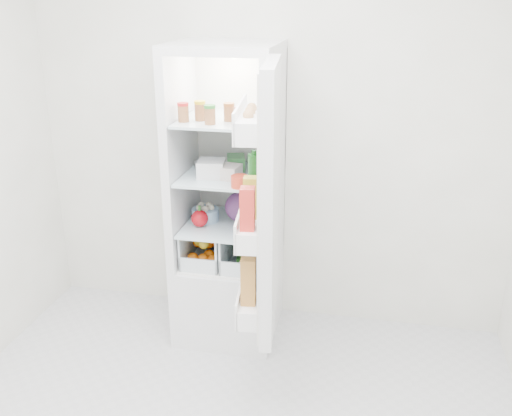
% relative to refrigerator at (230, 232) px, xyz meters
% --- Properties ---
extents(room_walls, '(3.02, 3.02, 2.61)m').
position_rel_refrigerator_xyz_m(room_walls, '(0.20, -1.25, 0.93)').
color(room_walls, beige).
rests_on(room_walls, ground).
extents(refrigerator, '(0.60, 0.60, 1.80)m').
position_rel_refrigerator_xyz_m(refrigerator, '(0.00, 0.00, 0.00)').
color(refrigerator, silver).
rests_on(refrigerator, ground).
extents(shelf_low, '(0.49, 0.53, 0.01)m').
position_rel_refrigerator_xyz_m(shelf_low, '(-0.00, -0.06, 0.07)').
color(shelf_low, silver).
rests_on(shelf_low, refrigerator).
extents(shelf_mid, '(0.49, 0.53, 0.02)m').
position_rel_refrigerator_xyz_m(shelf_mid, '(-0.00, -0.06, 0.38)').
color(shelf_mid, silver).
rests_on(shelf_mid, refrigerator).
extents(shelf_top, '(0.49, 0.53, 0.02)m').
position_rel_refrigerator_xyz_m(shelf_top, '(-0.00, -0.06, 0.71)').
color(shelf_top, silver).
rests_on(shelf_top, refrigerator).
extents(crisper_left, '(0.23, 0.46, 0.22)m').
position_rel_refrigerator_xyz_m(crisper_left, '(-0.12, -0.06, -0.06)').
color(crisper_left, silver).
rests_on(crisper_left, refrigerator).
extents(crisper_right, '(0.23, 0.46, 0.22)m').
position_rel_refrigerator_xyz_m(crisper_right, '(0.12, -0.06, -0.06)').
color(crisper_right, silver).
rests_on(crisper_right, refrigerator).
extents(condiment_jars, '(0.38, 0.16, 0.08)m').
position_rel_refrigerator_xyz_m(condiment_jars, '(-0.04, -0.18, 0.76)').
color(condiment_jars, '#B21919').
rests_on(condiment_jars, shelf_top).
extents(squeeze_bottle, '(0.06, 0.06, 0.18)m').
position_rel_refrigerator_xyz_m(squeeze_bottle, '(0.21, -0.08, 0.81)').
color(squeeze_bottle, white).
rests_on(squeeze_bottle, shelf_top).
extents(tub_white, '(0.17, 0.17, 0.10)m').
position_rel_refrigerator_xyz_m(tub_white, '(-0.07, -0.13, 0.44)').
color(tub_white, silver).
rests_on(tub_white, shelf_mid).
extents(tub_cream, '(0.15, 0.15, 0.08)m').
position_rel_refrigerator_xyz_m(tub_cream, '(0.03, -0.13, 0.43)').
color(tub_cream, beige).
rests_on(tub_cream, shelf_mid).
extents(tin_red, '(0.10, 0.10, 0.06)m').
position_rel_refrigerator_xyz_m(tin_red, '(0.13, -0.27, 0.42)').
color(tin_red, red).
rests_on(tin_red, shelf_mid).
extents(foil_tray, '(0.19, 0.17, 0.04)m').
position_rel_refrigerator_xyz_m(foil_tray, '(-0.13, 0.02, 0.41)').
color(foil_tray, silver).
rests_on(foil_tray, shelf_mid).
extents(tub_green, '(0.14, 0.17, 0.08)m').
position_rel_refrigerator_xyz_m(tub_green, '(0.03, 0.04, 0.43)').
color(tub_green, '#408D47').
rests_on(tub_green, shelf_mid).
extents(red_cabbage, '(0.18, 0.18, 0.18)m').
position_rel_refrigerator_xyz_m(red_cabbage, '(0.07, -0.01, 0.17)').
color(red_cabbage, '#4F1D57').
rests_on(red_cabbage, shelf_low).
extents(bell_pepper, '(0.10, 0.10, 0.10)m').
position_rel_refrigerator_xyz_m(bell_pepper, '(-0.15, -0.15, 0.13)').
color(bell_pepper, '#B60B14').
rests_on(bell_pepper, shelf_low).
extents(mushroom_bowl, '(0.17, 0.17, 0.08)m').
position_rel_refrigerator_xyz_m(mushroom_bowl, '(-0.14, -0.05, 0.12)').
color(mushroom_bowl, '#9BC2E8').
rests_on(mushroom_bowl, shelf_low).
extents(salad_bag, '(0.11, 0.11, 0.11)m').
position_rel_refrigerator_xyz_m(salad_bag, '(0.17, -0.27, 0.14)').
color(salad_bag, '#BACE9A').
rests_on(salad_bag, shelf_low).
extents(citrus_pile, '(0.20, 0.31, 0.16)m').
position_rel_refrigerator_xyz_m(citrus_pile, '(-0.12, -0.09, -0.08)').
color(citrus_pile, orange).
rests_on(citrus_pile, refrigerator).
extents(veg_pile, '(0.16, 0.30, 0.10)m').
position_rel_refrigerator_xyz_m(veg_pile, '(0.13, -0.06, -0.10)').
color(veg_pile, '#1D4F1A').
rests_on(veg_pile, refrigerator).
extents(fridge_door, '(0.24, 0.60, 1.30)m').
position_rel_refrigerator_xyz_m(fridge_door, '(0.34, -0.64, 0.43)').
color(fridge_door, silver).
rests_on(fridge_door, refrigerator).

